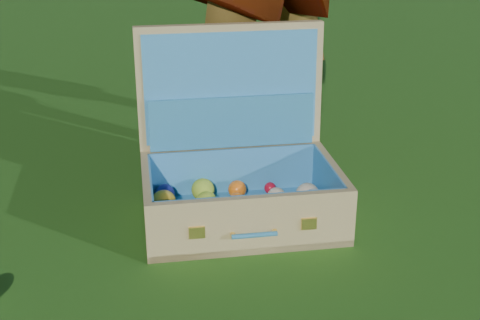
# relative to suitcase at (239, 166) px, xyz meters

# --- Properties ---
(ground) EXTENTS (60.00, 60.00, 0.00)m
(ground) POSITION_rel_suitcase_xyz_m (-0.02, -0.23, -0.14)
(ground) COLOR #215114
(ground) RESTS_ON ground
(suitcase) EXTENTS (0.56, 0.44, 0.51)m
(suitcase) POSITION_rel_suitcase_xyz_m (0.00, 0.00, 0.00)
(suitcase) COLOR tan
(suitcase) RESTS_ON ground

